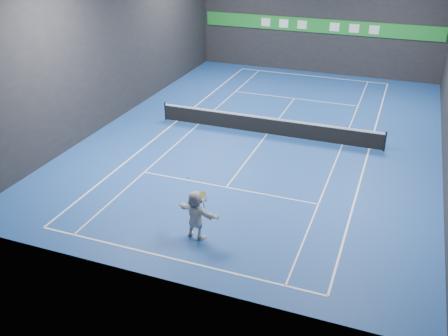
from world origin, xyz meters
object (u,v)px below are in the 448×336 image
at_px(tennis_ball, 188,177).
at_px(tennis_net, 267,125).
at_px(player, 196,215).
at_px(tennis_racket, 204,199).

height_order(tennis_ball, tennis_net, tennis_ball).
relative_size(tennis_ball, tennis_net, 0.01).
distance_m(player, tennis_racket, 0.75).
xyz_separation_m(tennis_ball, tennis_racket, (0.59, -0.02, -0.77)).
relative_size(tennis_ball, tennis_racket, 0.10).
bearing_deg(tennis_net, player, -88.45).
distance_m(player, tennis_ball, 1.49).
bearing_deg(tennis_net, tennis_racket, -86.78).
height_order(player, tennis_net, player).
relative_size(player, tennis_ball, 29.45).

